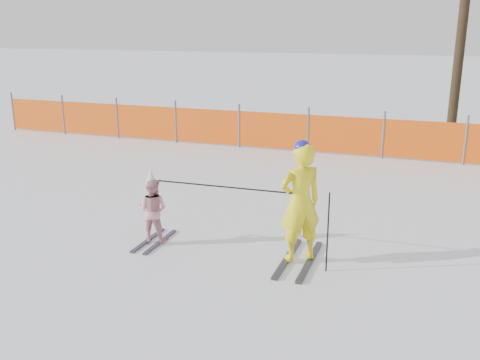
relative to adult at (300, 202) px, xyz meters
name	(u,v)px	position (x,y,z in m)	size (l,w,h in m)	color
ground	(229,250)	(-1.12, 0.05, -0.92)	(120.00, 120.00, 0.00)	white
adult	(300,202)	(0.00, 0.00, 0.00)	(0.76, 1.47, 1.84)	black
child	(153,209)	(-2.38, -0.06, -0.36)	(0.53, 1.05, 1.22)	black
ski_poles	(258,202)	(-0.61, -0.09, -0.04)	(2.72, 0.22, 1.18)	black
safety_fence	(265,130)	(-2.64, 7.00, -0.36)	(17.74, 0.06, 1.25)	#595960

